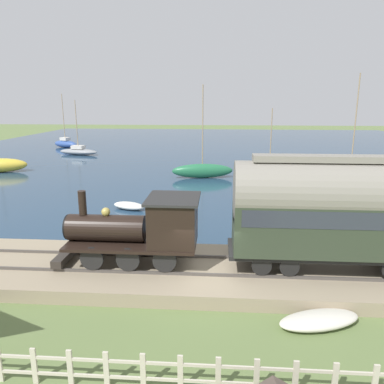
{
  "coord_description": "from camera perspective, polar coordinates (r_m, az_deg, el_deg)",
  "views": [
    {
      "loc": [
        -13.64,
        -0.39,
        7.22
      ],
      "look_at": [
        5.33,
        0.97,
        2.55
      ],
      "focal_mm": 35.0,
      "sensor_mm": 36.0,
      "label": 1
    }
  ],
  "objects": [
    {
      "name": "ground_plane",
      "position": [
        15.44,
        2.23,
        -14.1
      ],
      "size": [
        200.0,
        200.0,
        0.0
      ],
      "primitive_type": "plane",
      "color": "#607542"
    },
    {
      "name": "sailboat_green",
      "position": [
        35.71,
        1.6,
        3.3
      ],
      "size": [
        1.96,
        5.89,
        8.62
      ],
      "rotation": [
        0.0,
        0.0,
        0.14
      ],
      "color": "#236B42",
      "rests_on": "harbor_water"
    },
    {
      "name": "rowboat_off_pier",
      "position": [
        24.26,
        21.17,
        -4.06
      ],
      "size": [
        2.08,
        1.78,
        0.33
      ],
      "rotation": [
        0.0,
        0.0,
        1.0
      ],
      "color": "beige",
      "rests_on": "harbor_water"
    },
    {
      "name": "rowboat_far_out",
      "position": [
        25.81,
        -9.58,
        -2.08
      ],
      "size": [
        1.86,
        2.57,
        0.48
      ],
      "rotation": [
        0.0,
        0.0,
        -0.37
      ],
      "color": "silver",
      "rests_on": "harbor_water"
    },
    {
      "name": "steam_locomotive",
      "position": [
        15.43,
        -7.13,
        -5.23
      ],
      "size": [
        2.34,
        5.87,
        3.01
      ],
      "color": "black",
      "rests_on": "rail_embankment"
    },
    {
      "name": "rowboat_near_shore",
      "position": [
        28.68,
        23.7,
        -1.59
      ],
      "size": [
        1.98,
        2.92,
        0.36
      ],
      "rotation": [
        0.0,
        0.0,
        -0.4
      ],
      "color": "beige",
      "rests_on": "harbor_water"
    },
    {
      "name": "rail_embankment",
      "position": [
        15.9,
        2.32,
        -12.13
      ],
      "size": [
        4.99,
        56.0,
        0.66
      ],
      "color": "gray",
      "rests_on": "ground"
    },
    {
      "name": "sailboat_navy",
      "position": [
        33.93,
        22.87,
        1.72
      ],
      "size": [
        3.49,
        4.48,
        9.31
      ],
      "rotation": [
        0.0,
        0.0,
        0.54
      ],
      "color": "#192347",
      "rests_on": "harbor_water"
    },
    {
      "name": "sailboat_blue",
      "position": [
        62.38,
        -18.72,
        7.03
      ],
      "size": [
        3.62,
        4.92,
        8.2
      ],
      "rotation": [
        0.0,
        0.0,
        -0.48
      ],
      "color": "#335199",
      "rests_on": "harbor_water"
    },
    {
      "name": "beached_dinghy",
      "position": [
        13.61,
        18.81,
        -17.98
      ],
      "size": [
        1.88,
        3.0,
        0.44
      ],
      "color": "beige",
      "rests_on": "ground"
    },
    {
      "name": "picket_fence",
      "position": [
        10.45,
        1.1,
        -25.98
      ],
      "size": [
        0.06,
        20.14,
        1.04
      ],
      "color": "beige",
      "rests_on": "ground"
    },
    {
      "name": "passenger_coach",
      "position": [
        15.58,
        21.41,
        -2.34
      ],
      "size": [
        2.41,
        8.43,
        4.55
      ],
      "color": "black",
      "rests_on": "rail_embankment"
    },
    {
      "name": "sailboat_red",
      "position": [
        37.95,
        11.73,
        3.74
      ],
      "size": [
        2.34,
        4.2,
        6.48
      ],
      "rotation": [
        0.0,
        0.0,
        0.32
      ],
      "color": "#B72D23",
      "rests_on": "harbor_water"
    },
    {
      "name": "harbor_water",
      "position": [
        57.55,
        3.7,
        6.56
      ],
      "size": [
        80.0,
        80.0,
        0.01
      ],
      "color": "navy",
      "rests_on": "ground"
    },
    {
      "name": "sailboat_yellow",
      "position": [
        43.38,
        -27.25,
        3.65
      ],
      "size": [
        3.1,
        5.62,
        5.6
      ],
      "rotation": [
        0.0,
        0.0,
        0.28
      ],
      "color": "gold",
      "rests_on": "harbor_water"
    },
    {
      "name": "sailboat_gray",
      "position": [
        53.49,
        -16.92,
        5.98
      ],
      "size": [
        2.82,
        5.8,
        7.27
      ],
      "rotation": [
        0.0,
        0.0,
        -0.2
      ],
      "color": "gray",
      "rests_on": "harbor_water"
    },
    {
      "name": "rowboat_mid_harbor",
      "position": [
        27.01,
        13.54,
        -1.5
      ],
      "size": [
        1.37,
        2.9,
        0.53
      ],
      "rotation": [
        0.0,
        0.0,
        -0.24
      ],
      "color": "beige",
      "rests_on": "harbor_water"
    }
  ]
}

